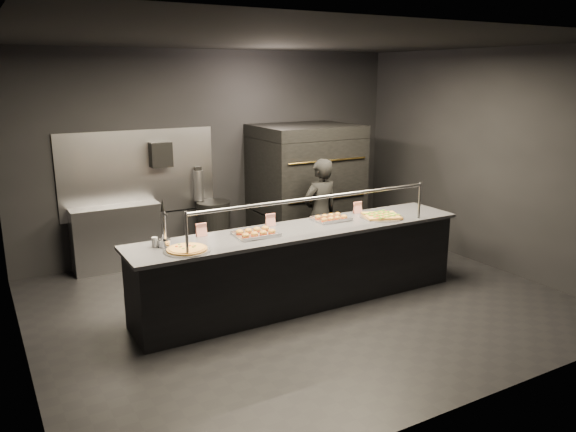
# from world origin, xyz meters

# --- Properties ---
(room) EXTENTS (6.04, 6.00, 3.00)m
(room) POSITION_xyz_m (-0.02, 0.05, 1.50)
(room) COLOR black
(room) RESTS_ON ground
(service_counter) EXTENTS (4.10, 0.78, 1.37)m
(service_counter) POSITION_xyz_m (0.00, -0.00, 0.46)
(service_counter) COLOR black
(service_counter) RESTS_ON ground
(pizza_oven) EXTENTS (1.50, 1.23, 1.91)m
(pizza_oven) POSITION_xyz_m (1.20, 1.90, 0.97)
(pizza_oven) COLOR black
(pizza_oven) RESTS_ON ground
(prep_shelf) EXTENTS (1.20, 0.35, 0.90)m
(prep_shelf) POSITION_xyz_m (-1.60, 2.32, 0.45)
(prep_shelf) COLOR #99999E
(prep_shelf) RESTS_ON ground
(towel_dispenser) EXTENTS (0.30, 0.20, 0.35)m
(towel_dispenser) POSITION_xyz_m (-0.90, 2.39, 1.55)
(towel_dispenser) COLOR black
(towel_dispenser) RESTS_ON room
(fire_extinguisher) EXTENTS (0.14, 0.14, 0.51)m
(fire_extinguisher) POSITION_xyz_m (-0.35, 2.40, 1.06)
(fire_extinguisher) COLOR #B2B2B7
(fire_extinguisher) RESTS_ON room
(beer_tap) EXTENTS (0.13, 0.19, 0.51)m
(beer_tap) POSITION_xyz_m (-1.60, 0.11, 1.07)
(beer_tap) COLOR silver
(beer_tap) RESTS_ON service_counter
(round_pizza) EXTENTS (0.47, 0.47, 0.03)m
(round_pizza) POSITION_xyz_m (-1.45, -0.15, 0.94)
(round_pizza) COLOR silver
(round_pizza) RESTS_ON service_counter
(slider_tray_a) EXTENTS (0.49, 0.38, 0.07)m
(slider_tray_a) POSITION_xyz_m (-0.60, 0.00, 0.95)
(slider_tray_a) COLOR silver
(slider_tray_a) RESTS_ON service_counter
(slider_tray_b) EXTENTS (0.43, 0.33, 0.07)m
(slider_tray_b) POSITION_xyz_m (0.50, 0.15, 0.95)
(slider_tray_b) COLOR silver
(slider_tray_b) RESTS_ON service_counter
(square_pizza) EXTENTS (0.54, 0.54, 0.05)m
(square_pizza) POSITION_xyz_m (1.12, -0.05, 0.94)
(square_pizza) COLOR silver
(square_pizza) RESTS_ON service_counter
(condiment_jar) EXTENTS (0.16, 0.06, 0.10)m
(condiment_jar) POSITION_xyz_m (-1.66, 0.14, 0.97)
(condiment_jar) COLOR silver
(condiment_jar) RESTS_ON service_counter
(tent_cards) EXTENTS (2.24, 0.04, 0.15)m
(tent_cards) POSITION_xyz_m (-0.13, 0.28, 1.00)
(tent_cards) COLOR white
(tent_cards) RESTS_ON service_counter
(trash_bin) EXTENTS (0.49, 0.49, 0.82)m
(trash_bin) POSITION_xyz_m (-0.20, 2.22, 0.41)
(trash_bin) COLOR black
(trash_bin) RESTS_ON ground
(worker) EXTENTS (0.60, 0.44, 1.54)m
(worker) POSITION_xyz_m (0.87, 0.97, 0.77)
(worker) COLOR black
(worker) RESTS_ON ground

